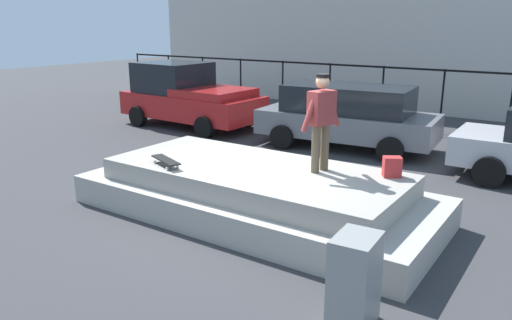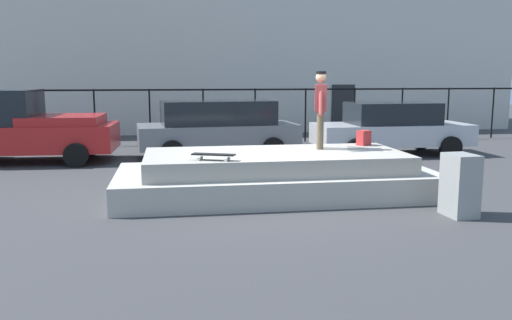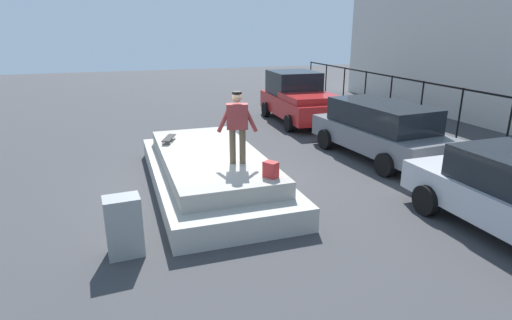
{
  "view_description": "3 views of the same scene",
  "coord_description": "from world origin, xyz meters",
  "px_view_note": "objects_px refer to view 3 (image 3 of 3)",
  "views": [
    {
      "loc": [
        4.65,
        -6.72,
        3.28
      ],
      "look_at": [
        -0.39,
        0.66,
        0.78
      ],
      "focal_mm": 34.96,
      "sensor_mm": 36.0,
      "label": 1
    },
    {
      "loc": [
        -2.04,
        -10.36,
        2.39
      ],
      "look_at": [
        -0.26,
        0.87,
        0.58
      ],
      "focal_mm": 37.6,
      "sensor_mm": 36.0,
      "label": 2
    },
    {
      "loc": [
        9.62,
        -2.01,
        3.79
      ],
      "look_at": [
        -0.25,
        1.32,
        0.46
      ],
      "focal_mm": 29.33,
      "sensor_mm": 36.0,
      "label": 3
    }
  ],
  "objects_px": {
    "backpack": "(271,170)",
    "car_red_pickup_near": "(299,98)",
    "car_grey_hatchback_mid": "(380,129)",
    "skateboard": "(169,138)",
    "utility_box": "(124,226)",
    "skateboarder": "(237,123)"
  },
  "relations": [
    {
      "from": "skateboard",
      "to": "car_grey_hatchback_mid",
      "type": "distance_m",
      "value": 6.18
    },
    {
      "from": "skateboarder",
      "to": "backpack",
      "type": "relative_size",
      "value": 4.9
    },
    {
      "from": "car_red_pickup_near",
      "to": "utility_box",
      "type": "distance_m",
      "value": 11.48
    },
    {
      "from": "car_grey_hatchback_mid",
      "to": "skateboard",
      "type": "bearing_deg",
      "value": -95.67
    },
    {
      "from": "backpack",
      "to": "car_red_pickup_near",
      "type": "xyz_separation_m",
      "value": [
        -8.24,
        4.32,
        -0.05
      ]
    },
    {
      "from": "skateboarder",
      "to": "skateboard",
      "type": "height_order",
      "value": "skateboarder"
    },
    {
      "from": "skateboarder",
      "to": "utility_box",
      "type": "distance_m",
      "value": 3.34
    },
    {
      "from": "backpack",
      "to": "utility_box",
      "type": "bearing_deg",
      "value": 70.55
    },
    {
      "from": "backpack",
      "to": "car_red_pickup_near",
      "type": "height_order",
      "value": "car_red_pickup_near"
    },
    {
      "from": "skateboard",
      "to": "backpack",
      "type": "bearing_deg",
      "value": 24.98
    },
    {
      "from": "backpack",
      "to": "utility_box",
      "type": "xyz_separation_m",
      "value": [
        0.65,
        -2.92,
        -0.49
      ]
    },
    {
      "from": "car_grey_hatchback_mid",
      "to": "car_red_pickup_near",
      "type": "bearing_deg",
      "value": -177.64
    },
    {
      "from": "car_red_pickup_near",
      "to": "skateboard",
      "type": "bearing_deg",
      "value": -50.98
    },
    {
      "from": "car_red_pickup_near",
      "to": "car_grey_hatchback_mid",
      "type": "height_order",
      "value": "car_red_pickup_near"
    },
    {
      "from": "skateboard",
      "to": "utility_box",
      "type": "relative_size",
      "value": 0.76
    },
    {
      "from": "skateboarder",
      "to": "backpack",
      "type": "xyz_separation_m",
      "value": [
        1.1,
        0.38,
        -0.77
      ]
    },
    {
      "from": "skateboarder",
      "to": "car_red_pickup_near",
      "type": "relative_size",
      "value": 0.34
    },
    {
      "from": "skateboard",
      "to": "car_red_pickup_near",
      "type": "xyz_separation_m",
      "value": [
        -4.8,
        5.92,
        0.01
      ]
    },
    {
      "from": "skateboard",
      "to": "car_grey_hatchback_mid",
      "type": "bearing_deg",
      "value": 84.33
    },
    {
      "from": "car_red_pickup_near",
      "to": "car_grey_hatchback_mid",
      "type": "relative_size",
      "value": 0.99
    },
    {
      "from": "utility_box",
      "to": "backpack",
      "type": "bearing_deg",
      "value": 98.84
    },
    {
      "from": "car_red_pickup_near",
      "to": "backpack",
      "type": "bearing_deg",
      "value": -27.7
    }
  ]
}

